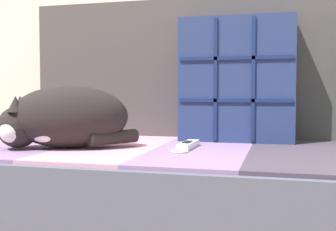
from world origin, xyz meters
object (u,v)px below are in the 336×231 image
Objects in this scene: throw_pillow_quilted at (237,80)px; sleeping_cat at (62,119)px; couch at (249,210)px; game_remote_far at (188,145)px.

sleeping_cat is (-0.49, -0.33, -0.12)m from throw_pillow_quilted.
game_remote_far is at bearing -166.99° from couch.
throw_pillow_quilted is at bearing 107.50° from couch.
couch is 0.27m from game_remote_far.
throw_pillow_quilted is at bearing 33.65° from sleeping_cat.
throw_pillow_quilted reaches higher than sleeping_cat.
sleeping_cat is at bearing -146.35° from throw_pillow_quilted.
couch is 0.45m from throw_pillow_quilted.
sleeping_cat is (-0.55, -0.14, 0.28)m from couch.
throw_pillow_quilted is 0.60m from sleeping_cat.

